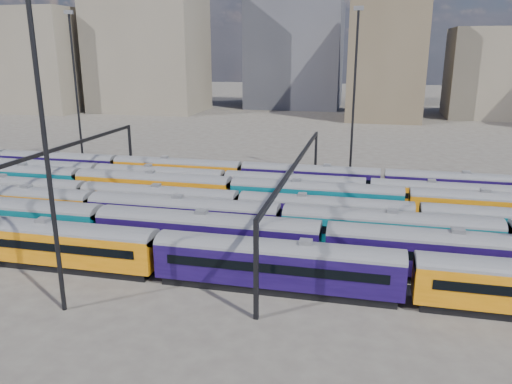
% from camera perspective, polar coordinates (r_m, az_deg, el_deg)
% --- Properties ---
extents(ground, '(500.00, 500.00, 0.00)m').
position_cam_1_polar(ground, '(59.10, -5.16, -3.51)').
color(ground, '#453E3A').
rests_on(ground, ground).
extents(rake_0, '(106.47, 3.12, 5.26)m').
position_cam_1_polar(rake_0, '(50.22, -22.48, -4.97)').
color(rake_0, black).
rests_on(rake_0, ground).
extents(rake_1, '(111.22, 3.26, 5.50)m').
position_cam_1_polar(rake_1, '(48.34, -5.61, -4.41)').
color(rake_1, black).
rests_on(rake_1, ground).
extents(rake_2, '(127.94, 3.12, 5.26)m').
position_cam_1_polar(rake_2, '(51.47, 2.91, -3.21)').
color(rake_2, black).
rests_on(rake_2, ground).
extents(rake_3, '(117.24, 2.86, 4.81)m').
position_cam_1_polar(rake_3, '(57.37, -1.99, -1.40)').
color(rake_3, black).
rests_on(rake_3, ground).
extents(rake_4, '(126.11, 3.08, 5.18)m').
position_cam_1_polar(rake_4, '(62.51, -2.83, 0.25)').
color(rake_4, black).
rests_on(rake_4, ground).
extents(rake_5, '(132.65, 2.77, 4.66)m').
position_cam_1_polar(rake_5, '(71.06, -10.99, 1.68)').
color(rake_5, black).
rests_on(rake_5, ground).
extents(rake_6, '(98.47, 2.89, 4.85)m').
position_cam_1_polar(rake_6, '(75.24, -9.00, 2.66)').
color(rake_6, black).
rests_on(rake_6, ground).
extents(gantry_1, '(0.35, 40.35, 8.03)m').
position_cam_1_polar(gantry_1, '(66.11, -22.08, 3.58)').
color(gantry_1, black).
rests_on(gantry_1, ground).
extents(gantry_2, '(0.35, 40.35, 8.03)m').
position_cam_1_polar(gantry_2, '(54.96, 4.65, 2.39)').
color(gantry_2, black).
rests_on(gantry_2, ground).
extents(mast_1, '(1.40, 0.50, 25.60)m').
position_cam_1_polar(mast_1, '(88.86, -19.91, 11.41)').
color(mast_1, black).
rests_on(mast_1, ground).
extents(mast_2, '(1.40, 0.50, 25.60)m').
position_cam_1_polar(mast_2, '(38.64, -23.09, 6.21)').
color(mast_2, black).
rests_on(mast_2, ground).
extents(mast_3, '(1.40, 0.50, 25.60)m').
position_cam_1_polar(mast_3, '(77.15, 11.18, 11.48)').
color(mast_3, black).
rests_on(mast_3, ground).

